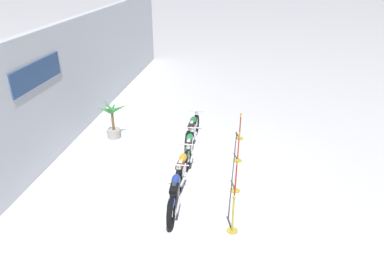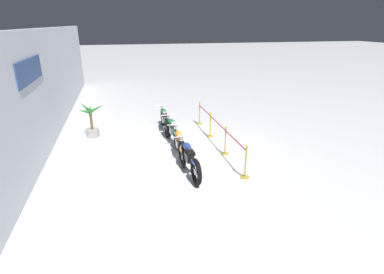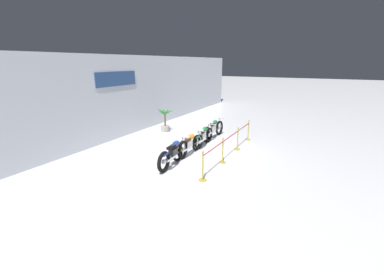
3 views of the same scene
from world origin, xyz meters
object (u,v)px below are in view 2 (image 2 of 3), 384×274
Objects in this scene: motorcycle_orange_1 at (179,144)px; stanchion_far_left at (228,139)px; motorcycle_blue_0 at (189,159)px; stanchion_mid_left at (225,145)px; potted_palm_left_of_row at (91,121)px; motorcycle_green_2 at (173,131)px; stanchion_far_right at (200,117)px; motorcycle_green_3 at (164,120)px; stanchion_mid_right at (210,128)px.

motorcycle_orange_1 is 0.44× the size of stanchion_far_left.
stanchion_far_left is (0.82, -1.57, 0.18)m from motorcycle_blue_0.
stanchion_far_left is at bearing 180.00° from stanchion_mid_left.
potted_palm_left_of_row is 1.44× the size of stanchion_mid_left.
stanchion_far_left is 5.12× the size of stanchion_mid_left.
motorcycle_orange_1 is 2.26× the size of stanchion_mid_left.
motorcycle_orange_1 is 1.36m from motorcycle_green_2.
stanchion_far_left is at bearing -124.30° from potted_palm_left_of_row.
stanchion_mid_left is 3.50m from stanchion_far_right.
stanchion_far_left reaches higher than motorcycle_green_3.
potted_palm_left_of_row is (4.02, 3.12, 0.21)m from motorcycle_blue_0.
motorcycle_orange_1 is at bearing 83.06° from stanchion_mid_left.
potted_palm_left_of_row is 4.84m from stanchion_mid_right.
stanchion_mid_right is (0.25, -1.60, -0.12)m from motorcycle_green_2.
stanchion_mid_right and stanchion_far_right have the same top height.
stanchion_mid_left is (-2.93, -4.69, -0.33)m from potted_palm_left_of_row.
stanchion_far_right is at bearing -0.00° from stanchion_far_left.
motorcycle_green_2 is 0.94× the size of motorcycle_green_3.
stanchion_mid_left is at bearing -55.26° from motorcycle_blue_0.
potted_palm_left_of_row reaches higher than stanchion_far_right.
motorcycle_green_2 is at bearing 41.40° from stanchion_far_left.
potted_palm_left_of_row is 1.44× the size of stanchion_far_right.
motorcycle_green_3 is 3.66m from stanchion_far_left.
motorcycle_blue_0 is 0.96× the size of motorcycle_orange_1.
motorcycle_blue_0 and motorcycle_green_3 have the same top height.
stanchion_far_left is 5.12× the size of stanchion_far_right.
motorcycle_blue_0 is at bearing 161.12° from stanchion_far_right.
potted_palm_left_of_row is 4.74m from stanchion_far_right.
stanchion_mid_left is (1.09, -1.57, -0.12)m from motorcycle_blue_0.
stanchion_mid_left reaches higher than motorcycle_green_2.
stanchion_far_right reaches higher than motorcycle_blue_0.
potted_palm_left_of_row is at bearing 48.35° from motorcycle_orange_1.
potted_palm_left_of_row reaches higher than stanchion_mid_left.
stanchion_mid_left is (-1.55, -1.60, -0.12)m from motorcycle_green_2.
motorcycle_green_3 is at bearing 1.90° from motorcycle_blue_0.
motorcycle_orange_1 is 1.57× the size of potted_palm_left_of_row.
motorcycle_blue_0 is 2.17× the size of stanchion_mid_right.
motorcycle_green_2 is at bearing -114.10° from potted_palm_left_of_row.
stanchion_mid_left reaches higher than motorcycle_blue_0.
potted_palm_left_of_row reaches higher than motorcycle_blue_0.
motorcycle_blue_0 is at bearing -142.21° from potted_palm_left_of_row.
potted_palm_left_of_row reaches higher than motorcycle_orange_1.
motorcycle_orange_1 is 1.69m from stanchion_far_left.
motorcycle_green_3 is at bearing 29.93° from stanchion_mid_left.
motorcycle_blue_0 is 1.78m from stanchion_far_left.
motorcycle_green_3 is 2.99m from potted_palm_left_of_row.
motorcycle_green_2 is at bearing -175.87° from motorcycle_green_3.
potted_palm_left_of_row is at bearing 65.90° from motorcycle_green_2.
motorcycle_green_2 is 3.39m from potted_palm_left_of_row.
motorcycle_green_3 is at bearing 4.13° from motorcycle_green_2.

